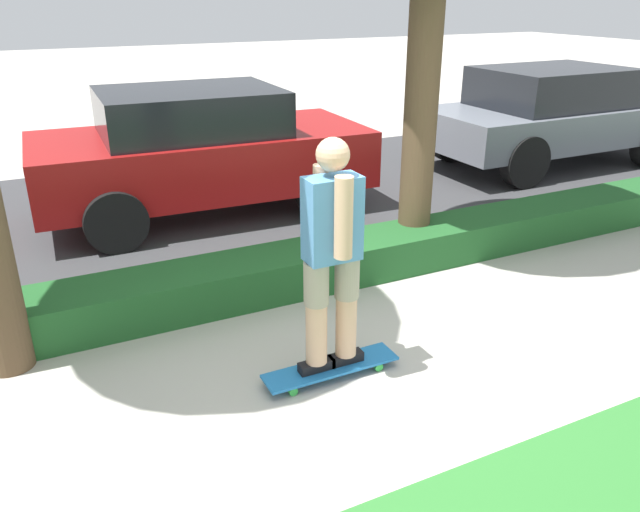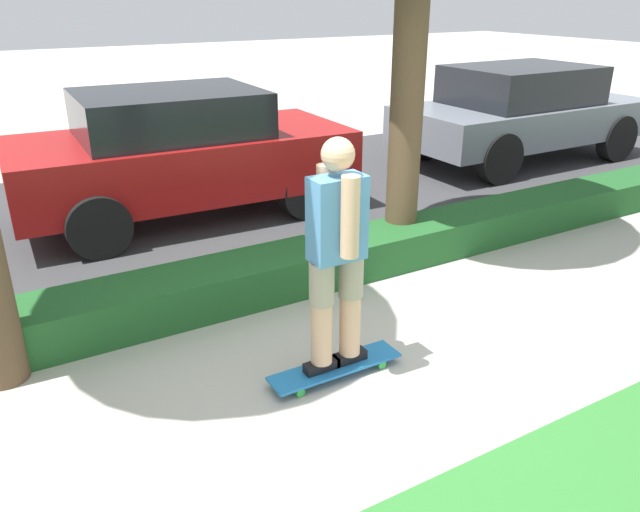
# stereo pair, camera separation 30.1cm
# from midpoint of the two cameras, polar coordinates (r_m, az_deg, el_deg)

# --- Properties ---
(ground_plane) EXTENTS (60.00, 60.00, 0.00)m
(ground_plane) POSITION_cam_midpoint_polar(r_m,az_deg,el_deg) (4.54, 6.32, -11.23)
(ground_plane) COLOR #ADA89E
(street_asphalt) EXTENTS (18.21, 5.00, 0.01)m
(street_asphalt) POSITION_cam_midpoint_polar(r_m,az_deg,el_deg) (8.03, -9.78, 4.29)
(street_asphalt) COLOR #38383A
(street_asphalt) RESTS_ON ground_plane
(hedge_row) EXTENTS (18.21, 0.60, 0.37)m
(hedge_row) POSITION_cam_midpoint_polar(r_m,az_deg,el_deg) (5.68, -2.17, -1.52)
(hedge_row) COLOR #1E5123
(hedge_row) RESTS_ON ground_plane
(skateboard) EXTENTS (1.00, 0.24, 0.08)m
(skateboard) POSITION_cam_midpoint_polar(r_m,az_deg,el_deg) (4.53, 2.95, -10.19)
(skateboard) COLOR #1E6BAD
(skateboard) RESTS_ON ground_plane
(skater_person) EXTENTS (0.49, 0.42, 1.64)m
(skater_person) POSITION_cam_midpoint_polar(r_m,az_deg,el_deg) (4.11, 3.20, 0.26)
(skater_person) COLOR black
(skater_person) RESTS_ON skateboard
(parked_car_middle) EXTENTS (3.97, 1.95, 1.51)m
(parked_car_middle) POSITION_cam_midpoint_polar(r_m,az_deg,el_deg) (7.69, -9.77, 9.55)
(parked_car_middle) COLOR maroon
(parked_car_middle) RESTS_ON ground_plane
(parked_car_rear) EXTENTS (4.16, 1.86, 1.49)m
(parked_car_rear) POSITION_cam_midpoint_polar(r_m,az_deg,el_deg) (10.57, 21.27, 12.01)
(parked_car_rear) COLOR slate
(parked_car_rear) RESTS_ON ground_plane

